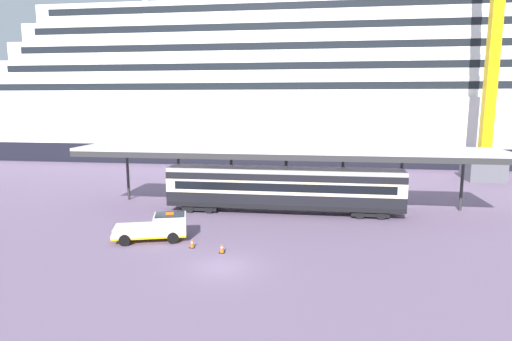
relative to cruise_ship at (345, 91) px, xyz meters
name	(u,v)px	position (x,y,z in m)	size (l,w,h in m)	color
ground_plane	(221,267)	(-10.78, -56.71, -11.87)	(400.00, 400.00, 0.00)	slate
cruise_ship	(345,91)	(0.00, 0.00, 0.00)	(135.38, 31.50, 36.27)	black
platform_canopy	(284,151)	(-8.01, -42.97, -6.28)	(37.78, 6.05, 5.88)	silver
train_carriage	(283,188)	(-8.01, -43.43, -9.57)	(20.99, 2.81, 4.11)	black
service_truck	(157,227)	(-16.53, -52.27, -10.88)	(5.56, 3.44, 2.02)	silver
traffic_cone_near	(222,248)	(-11.29, -54.26, -11.55)	(0.36, 0.36, 0.66)	black
traffic_cone_mid	(192,243)	(-13.55, -53.55, -11.55)	(0.36, 0.36, 0.66)	black
dockside_crane	(501,29)	(16.84, -23.52, 6.89)	(14.17, 4.40, 60.40)	#595960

